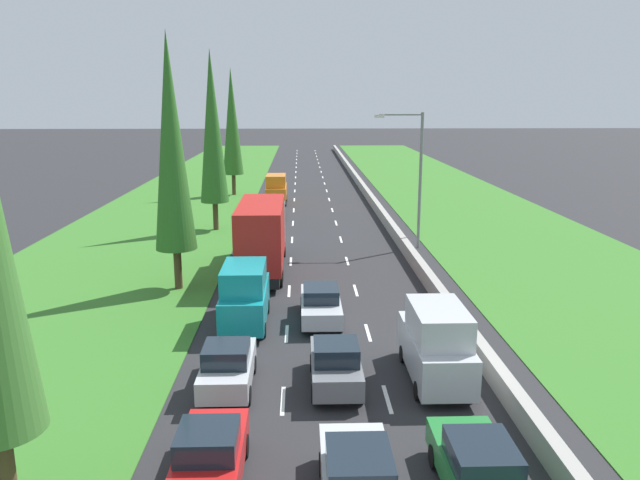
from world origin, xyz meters
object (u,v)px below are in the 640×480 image
at_px(green_sedan_right_lane, 480,471).
at_px(poplar_tree_fourth, 232,122).
at_px(white_hatchback_left_lane, 266,227).
at_px(poplar_tree_third, 212,127).
at_px(silver_sedan_centre_lane, 358,480).
at_px(orange_van_left_lane, 276,189).
at_px(teal_van_left_lane, 245,295).
at_px(poplar_tree_second, 171,143).
at_px(red_box_truck_left_lane, 262,235).
at_px(grey_hatchback_centre_lane, 336,364).
at_px(silver_hatchback_left_lane_sixth, 274,209).
at_px(street_light_mast, 415,171).
at_px(silver_van_right_lane, 436,344).
at_px(red_hatchback_left_lane, 210,456).
at_px(silver_sedan_centre_lane_third, 321,303).
at_px(silver_hatchback_left_lane, 228,366).

relative_size(green_sedan_right_lane, poplar_tree_fourth, 0.35).
relative_size(white_hatchback_left_lane, poplar_tree_third, 0.29).
bearing_deg(white_hatchback_left_lane, green_sedan_right_lane, -77.02).
xyz_separation_m(silver_sedan_centre_lane, orange_van_left_lane, (-3.68, 45.25, 0.59)).
xyz_separation_m(teal_van_left_lane, poplar_tree_third, (-4.04, 20.57, 6.38)).
xyz_separation_m(silver_sedan_centre_lane, poplar_tree_second, (-7.85, 18.23, 6.83)).
height_order(red_box_truck_left_lane, white_hatchback_left_lane, red_box_truck_left_lane).
xyz_separation_m(poplar_tree_third, poplar_tree_fourth, (-0.46, 17.70, -0.25)).
bearing_deg(orange_van_left_lane, poplar_tree_fourth, 129.18).
relative_size(grey_hatchback_centre_lane, poplar_tree_fourth, 0.30).
distance_m(silver_sedan_centre_lane, silver_hatchback_left_lane_sixth, 37.85).
height_order(poplar_tree_third, street_light_mast, poplar_tree_third).
bearing_deg(grey_hatchback_centre_lane, red_box_truck_left_lane, 102.94).
xyz_separation_m(white_hatchback_left_lane, silver_van_right_lane, (7.29, -23.36, 0.56)).
distance_m(red_hatchback_left_lane, poplar_tree_second, 18.85).
xyz_separation_m(green_sedan_right_lane, silver_van_right_lane, (0.36, 6.71, 0.59)).
height_order(silver_hatchback_left_lane_sixth, poplar_tree_second, poplar_tree_second).
xyz_separation_m(teal_van_left_lane, silver_hatchback_left_lane_sixth, (0.27, 24.98, -0.56)).
xyz_separation_m(green_sedan_right_lane, white_hatchback_left_lane, (-6.94, 30.08, 0.02)).
bearing_deg(silver_van_right_lane, teal_van_left_lane, 141.79).
bearing_deg(teal_van_left_lane, silver_sedan_centre_lane, -73.17).
height_order(green_sedan_right_lane, street_light_mast, street_light_mast).
bearing_deg(grey_hatchback_centre_lane, white_hatchback_left_lane, 98.89).
bearing_deg(white_hatchback_left_lane, poplar_tree_second, -108.06).
bearing_deg(silver_sedan_centre_lane, poplar_tree_second, 113.28).
xyz_separation_m(red_hatchback_left_lane, silver_sedan_centre_lane_third, (3.26, 12.06, -0.02)).
distance_m(red_hatchback_left_lane, green_sedan_right_lane, 6.84).
relative_size(silver_hatchback_left_lane_sixth, poplar_tree_fourth, 0.30).
bearing_deg(silver_sedan_centre_lane_third, silver_sedan_centre_lane, -87.93).
height_order(silver_sedan_centre_lane, poplar_tree_second, poplar_tree_second).
relative_size(green_sedan_right_lane, orange_van_left_lane, 0.92).
bearing_deg(silver_van_right_lane, silver_sedan_centre_lane, -115.92).
height_order(silver_hatchback_left_lane, orange_van_left_lane, orange_van_left_lane).
relative_size(grey_hatchback_centre_lane, street_light_mast, 0.43).
distance_m(red_hatchback_left_lane, street_light_mast, 28.06).
xyz_separation_m(red_box_truck_left_lane, grey_hatchback_centre_lane, (3.40, -14.77, -1.35)).
bearing_deg(green_sedan_right_lane, white_hatchback_left_lane, 102.98).
distance_m(red_hatchback_left_lane, silver_sedan_centre_lane_third, 12.50).
xyz_separation_m(silver_sedan_centre_lane, grey_hatchback_centre_lane, (-0.18, 6.62, 0.02)).
bearing_deg(poplar_tree_fourth, silver_hatchback_left_lane, -84.30).
relative_size(silver_sedan_centre_lane_third, orange_van_left_lane, 0.92).
height_order(poplar_tree_fourth, street_light_mast, poplar_tree_fourth).
height_order(orange_van_left_lane, street_light_mast, street_light_mast).
distance_m(teal_van_left_lane, poplar_tree_fourth, 39.02).
bearing_deg(silver_van_right_lane, silver_hatchback_left_lane, -176.63).
distance_m(silver_hatchback_left_lane, white_hatchback_left_lane, 23.79).
height_order(silver_hatchback_left_lane, grey_hatchback_centre_lane, same).
distance_m(silver_sedan_centre_lane, grey_hatchback_centre_lane, 6.62).
bearing_deg(silver_hatchback_left_lane_sixth, white_hatchback_left_lane, -92.49).
relative_size(silver_hatchback_left_lane, silver_sedan_centre_lane, 0.87).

